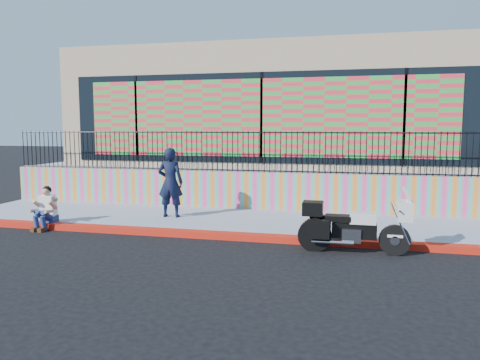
% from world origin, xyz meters
% --- Properties ---
extents(ground, '(90.00, 90.00, 0.00)m').
position_xyz_m(ground, '(0.00, 0.00, 0.00)').
color(ground, black).
rests_on(ground, ground).
extents(red_curb, '(16.00, 0.30, 0.15)m').
position_xyz_m(red_curb, '(0.00, 0.00, 0.07)').
color(red_curb, '#B7100D').
rests_on(red_curb, ground).
extents(sidewalk, '(16.00, 3.00, 0.15)m').
position_xyz_m(sidewalk, '(0.00, 1.65, 0.07)').
color(sidewalk, '#868BA1').
rests_on(sidewalk, ground).
extents(mural_wall, '(16.00, 0.20, 1.10)m').
position_xyz_m(mural_wall, '(0.00, 3.25, 0.70)').
color(mural_wall, '#FF438D').
rests_on(mural_wall, sidewalk).
extents(metal_fence, '(15.80, 0.04, 1.20)m').
position_xyz_m(metal_fence, '(0.00, 3.25, 1.85)').
color(metal_fence, black).
rests_on(metal_fence, mural_wall).
extents(elevated_platform, '(16.00, 10.00, 1.25)m').
position_xyz_m(elevated_platform, '(0.00, 8.35, 0.62)').
color(elevated_platform, '#868BA1').
rests_on(elevated_platform, ground).
extents(storefront_building, '(14.00, 8.06, 4.00)m').
position_xyz_m(storefront_building, '(0.00, 8.13, 3.25)').
color(storefront_building, tan).
rests_on(storefront_building, elevated_platform).
extents(police_motorcycle, '(2.22, 0.73, 1.38)m').
position_xyz_m(police_motorcycle, '(2.80, -0.54, 0.58)').
color(police_motorcycle, black).
rests_on(police_motorcycle, ground).
extents(police_officer, '(0.72, 0.51, 1.88)m').
position_xyz_m(police_officer, '(-1.98, 1.49, 1.09)').
color(police_officer, black).
rests_on(police_officer, sidewalk).
extents(seated_man, '(0.54, 0.71, 1.06)m').
position_xyz_m(seated_man, '(-4.74, -0.09, 0.45)').
color(seated_man, navy).
rests_on(seated_man, ground).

